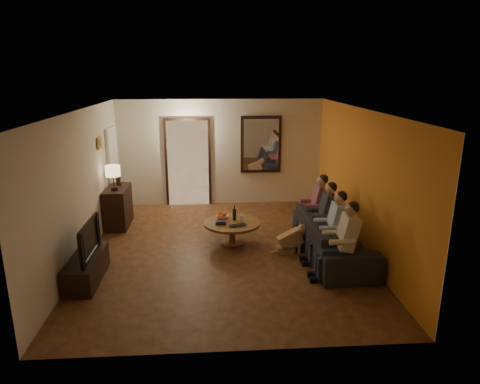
{
  "coord_description": "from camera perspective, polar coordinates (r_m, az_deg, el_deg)",
  "views": [
    {
      "loc": [
        -0.23,
        -7.41,
        3.24
      ],
      "look_at": [
        0.3,
        0.3,
        1.05
      ],
      "focal_mm": 32.0,
      "sensor_mm": 36.0,
      "label": 1
    }
  ],
  "objects": [
    {
      "name": "wine_glass",
      "position": [
        8.27,
        0.17,
        -3.53
      ],
      "size": [
        0.06,
        0.06,
        0.1
      ],
      "primitive_type": "cylinder",
      "color": "silver",
      "rests_on": "coffee_table"
    },
    {
      "name": "back_wall",
      "position": [
        10.59,
        -2.63,
        5.25
      ],
      "size": [
        5.0,
        0.02,
        2.6
      ],
      "primitive_type": "cube",
      "color": "beige",
      "rests_on": "floor"
    },
    {
      "name": "orange_accent",
      "position": [
        8.13,
        15.75,
        1.41
      ],
      "size": [
        0.01,
        6.0,
        2.6
      ],
      "primitive_type": "cube",
      "color": "gold",
      "rests_on": "right_wall"
    },
    {
      "name": "bowl",
      "position": [
        8.42,
        -2.37,
        -3.32
      ],
      "size": [
        0.26,
        0.26,
        0.06
      ],
      "primitive_type": "imported",
      "color": "white",
      "rests_on": "coffee_table"
    },
    {
      "name": "fridge_glimpse",
      "position": [
        10.66,
        -5.56,
        3.06
      ],
      "size": [
        0.45,
        0.03,
        1.7
      ],
      "primitive_type": "cube",
      "color": "silver",
      "rests_on": "floor"
    },
    {
      "name": "flower_vase",
      "position": [
        9.61,
        -15.97,
        2.15
      ],
      "size": [
        0.14,
        0.14,
        0.44
      ],
      "primitive_type": null,
      "color": "red",
      "rests_on": "dresser"
    },
    {
      "name": "table_lamp",
      "position": [
        9.18,
        -16.54,
        1.81
      ],
      "size": [
        0.3,
        0.3,
        0.54
      ],
      "primitive_type": null,
      "color": "beige",
      "rests_on": "dresser"
    },
    {
      "name": "front_wall",
      "position": [
        4.82,
        -0.88,
        -7.89
      ],
      "size": [
        5.0,
        0.02,
        2.6
      ],
      "primitive_type": "cube",
      "color": "beige",
      "rests_on": "floor"
    },
    {
      "name": "coffee_table",
      "position": [
        8.31,
        -1.05,
        -5.47
      ],
      "size": [
        1.37,
        1.37,
        0.45
      ],
      "primitive_type": "cylinder",
      "rotation": [
        0.0,
        0.0,
        -0.31
      ],
      "color": "brown",
      "rests_on": "floor"
    },
    {
      "name": "sofa",
      "position": [
        7.92,
        12.25,
        -5.89
      ],
      "size": [
        2.47,
        1.0,
        0.72
      ],
      "primitive_type": "imported",
      "rotation": [
        0.0,
        0.0,
        1.59
      ],
      "color": "black",
      "rests_on": "floor"
    },
    {
      "name": "door_trim",
      "position": [
        10.62,
        -6.94,
        3.81
      ],
      "size": [
        1.12,
        0.04,
        2.22
      ],
      "primitive_type": "cube",
      "color": "black",
      "rests_on": "floor"
    },
    {
      "name": "left_wall",
      "position": [
        7.99,
        -20.31,
        0.76
      ],
      "size": [
        0.02,
        6.0,
        2.6
      ],
      "primitive_type": "cube",
      "color": "beige",
      "rests_on": "floor"
    },
    {
      "name": "white_door",
      "position": [
        10.21,
        -16.47,
        2.6
      ],
      "size": [
        0.06,
        0.85,
        2.04
      ],
      "primitive_type": "cube",
      "color": "white",
      "rests_on": "floor"
    },
    {
      "name": "book_stack",
      "position": [
        8.11,
        -2.58,
        -4.04
      ],
      "size": [
        0.2,
        0.15,
        0.07
      ],
      "primitive_type": null,
      "color": "black",
      "rests_on": "coffee_table"
    },
    {
      "name": "mirror_glass",
      "position": [
        10.56,
        2.83,
        6.31
      ],
      "size": [
        0.86,
        0.02,
        1.26
      ],
      "primitive_type": "cube",
      "color": "white",
      "rests_on": "back_wall"
    },
    {
      "name": "person_d",
      "position": [
        8.63,
        10.08,
        -2.24
      ],
      "size": [
        0.6,
        0.4,
        1.2
      ],
      "primitive_type": null,
      "color": "tan",
      "rests_on": "sofa"
    },
    {
      "name": "right_wall",
      "position": [
        8.13,
        15.81,
        1.41
      ],
      "size": [
        0.02,
        6.0,
        2.6
      ],
      "primitive_type": "cube",
      "color": "beige",
      "rests_on": "floor"
    },
    {
      "name": "floor",
      "position": [
        8.09,
        -1.99,
        -7.8
      ],
      "size": [
        5.0,
        6.0,
        0.01
      ],
      "primitive_type": "cube",
      "color": "#3C2010",
      "rests_on": "ground"
    },
    {
      "name": "tv_stand",
      "position": [
        7.34,
        -19.8,
        -9.6
      ],
      "size": [
        0.45,
        1.23,
        0.41
      ],
      "primitive_type": "cube",
      "color": "black",
      "rests_on": "floor"
    },
    {
      "name": "ceiling",
      "position": [
        7.44,
        -2.19,
        10.88
      ],
      "size": [
        5.0,
        6.0,
        0.01
      ],
      "primitive_type": "cube",
      "color": "white",
      "rests_on": "back_wall"
    },
    {
      "name": "tv",
      "position": [
        7.15,
        -20.18,
        -5.97
      ],
      "size": [
        1.02,
        0.13,
        0.59
      ],
      "primitive_type": "imported",
      "rotation": [
        0.0,
        0.0,
        1.57
      ],
      "color": "black",
      "rests_on": "tv_stand"
    },
    {
      "name": "mirror_frame",
      "position": [
        10.59,
        2.81,
        6.34
      ],
      "size": [
        1.0,
        0.05,
        1.4
      ],
      "primitive_type": "cube",
      "color": "black",
      "rests_on": "back_wall"
    },
    {
      "name": "person_c",
      "position": [
        8.08,
        11.09,
        -3.55
      ],
      "size": [
        0.6,
        0.4,
        1.2
      ],
      "primitive_type": null,
      "color": "tan",
      "rests_on": "sofa"
    },
    {
      "name": "dog",
      "position": [
        7.94,
        6.72,
        -6.19
      ],
      "size": [
        0.58,
        0.3,
        0.56
      ],
      "primitive_type": null,
      "rotation": [
        0.0,
        0.0,
        0.12
      ],
      "color": "#B27F52",
      "rests_on": "floor"
    },
    {
      "name": "person_a",
      "position": [
        7.01,
        13.58,
        -6.78
      ],
      "size": [
        0.6,
        0.4,
        1.2
      ],
      "primitive_type": null,
      "color": "tan",
      "rests_on": "sofa"
    },
    {
      "name": "wine_bottle",
      "position": [
        8.27,
        -0.76,
        -2.75
      ],
      "size": [
        0.07,
        0.07,
        0.31
      ],
      "primitive_type": null,
      "color": "black",
      "rests_on": "coffee_table"
    },
    {
      "name": "laptop",
      "position": [
        7.97,
        -0.24,
        -4.58
      ],
      "size": [
        0.38,
        0.31,
        0.03
      ],
      "primitive_type": "imported",
      "rotation": [
        0.0,
        0.0,
        0.33
      ],
      "color": "black",
      "rests_on": "coffee_table"
    },
    {
      "name": "framed_art",
      "position": [
        9.1,
        -18.24,
        6.24
      ],
      "size": [
        0.03,
        0.28,
        0.24
      ],
      "primitive_type": "cube",
      "color": "#B28C33",
      "rests_on": "left_wall"
    },
    {
      "name": "kitchen_doorway",
      "position": [
        10.63,
        -6.94,
        3.82
      ],
      "size": [
        1.0,
        0.06,
        2.1
      ],
      "primitive_type": "cube",
      "color": "#FFE0A5",
      "rests_on": "floor"
    },
    {
      "name": "oranges",
      "position": [
        8.4,
        -2.37,
        -2.88
      ],
      "size": [
        0.2,
        0.2,
        0.08
      ],
      "primitive_type": null,
      "color": "#EE5514",
      "rests_on": "bowl"
    },
    {
      "name": "dresser",
      "position": [
        9.57,
        -15.94,
        -1.91
      ],
      "size": [
        0.45,
        0.96,
        0.85
      ],
      "primitive_type": "cube",
      "color": "black",
      "rests_on": "floor"
    },
    {
      "name": "person_b",
      "position": [
        7.54,
        12.24,
        -5.05
      ],
      "size": [
        0.6,
        0.4,
        1.2
      ],
      "primitive_type": null,
      "color": "tan",
      "rests_on": "sofa"
    },
    {
      "name": "art_canvas",
      "position": [
        9.1,
        -18.15,
        6.25
      ],
      "size": [
        0.01,
        0.22,
        0.18
      ],
      "primitive_type": "cube",
      "color": "brown",
      "rests_on": "left_wall"
    }
  ]
}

